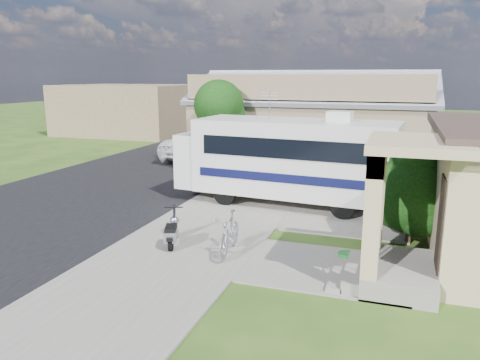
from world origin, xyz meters
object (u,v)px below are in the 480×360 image
(bicycle, at_px, (229,235))
(garden_hose, at_px, (347,258))
(pickup_truck, at_px, (205,144))
(shrub, at_px, (414,190))
(van, at_px, (242,129))
(motorhome, at_px, (287,157))
(scooter, at_px, (172,232))

(bicycle, bearing_deg, garden_hose, 5.69)
(pickup_truck, bearing_deg, bicycle, 120.67)
(pickup_truck, bearing_deg, shrub, 140.65)
(shrub, height_order, garden_hose, shrub)
(van, height_order, garden_hose, van)
(motorhome, bearing_deg, shrub, -28.95)
(motorhome, xyz_separation_m, garden_hose, (2.79, -4.96, -1.68))
(motorhome, xyz_separation_m, pickup_truck, (-6.74, 8.04, -0.91))
(van, bearing_deg, bicycle, -62.51)
(shrub, bearing_deg, scooter, -157.75)
(bicycle, relative_size, van, 0.28)
(scooter, height_order, garden_hose, scooter)
(van, xyz_separation_m, garden_hose, (9.72, -20.30, -0.87))
(shrub, relative_size, van, 0.46)
(pickup_truck, height_order, garden_hose, pickup_truck)
(motorhome, distance_m, pickup_truck, 10.53)
(pickup_truck, distance_m, van, 7.31)
(motorhome, relative_size, pickup_truck, 1.32)
(shrub, xyz_separation_m, van, (-11.31, 18.24, -0.59))
(motorhome, xyz_separation_m, bicycle, (-0.26, -5.55, -1.22))
(shrub, bearing_deg, motorhome, 146.50)
(shrub, distance_m, pickup_truck, 15.62)
(garden_hose, bearing_deg, bicycle, -169.05)
(pickup_truck, bearing_deg, van, -83.37)
(motorhome, relative_size, van, 1.24)
(bicycle, distance_m, garden_hose, 3.14)
(pickup_truck, xyz_separation_m, garden_hose, (9.53, -13.00, -0.77))
(bicycle, bearing_deg, pickup_truck, 110.25)
(scooter, height_order, bicycle, bicycle)
(shrub, relative_size, garden_hose, 6.65)
(scooter, distance_m, pickup_truck, 14.36)
(pickup_truck, bearing_deg, scooter, 114.50)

